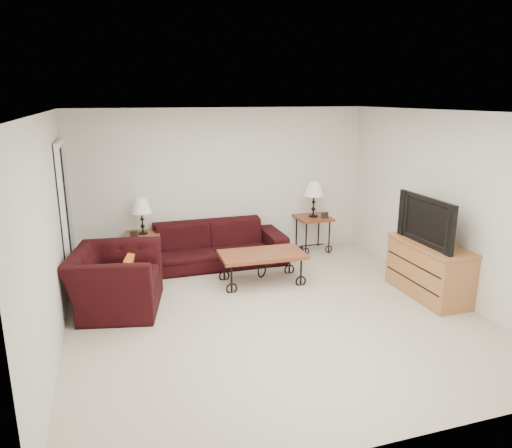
{
  "coord_description": "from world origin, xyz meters",
  "views": [
    {
      "loc": [
        -1.88,
        -5.24,
        2.67
      ],
      "look_at": [
        0.0,
        0.7,
        1.0
      ],
      "focal_mm": 33.45,
      "sensor_mm": 36.0,
      "label": 1
    }
  ],
  "objects_px": {
    "side_table_right": "(313,234)",
    "television": "(432,220)",
    "side_table_left": "(144,251)",
    "lamp_right": "(314,199)",
    "coffee_table": "(262,268)",
    "armchair": "(116,280)",
    "sofa": "(212,245)",
    "tv_stand": "(429,270)",
    "lamp_left": "(142,216)",
    "backpack": "(294,247)"
  },
  "relations": [
    {
      "from": "side_table_right",
      "to": "television",
      "type": "bearing_deg",
      "value": -73.5
    },
    {
      "from": "side_table_left",
      "to": "lamp_right",
      "type": "relative_size",
      "value": 0.91
    },
    {
      "from": "side_table_left",
      "to": "television",
      "type": "distance_m",
      "value": 4.35
    },
    {
      "from": "coffee_table",
      "to": "side_table_right",
      "type": "bearing_deg",
      "value": 41.3
    },
    {
      "from": "armchair",
      "to": "sofa",
      "type": "bearing_deg",
      "value": -38.18
    },
    {
      "from": "armchair",
      "to": "tv_stand",
      "type": "distance_m",
      "value": 4.19
    },
    {
      "from": "lamp_left",
      "to": "coffee_table",
      "type": "distance_m",
      "value": 2.08
    },
    {
      "from": "sofa",
      "to": "television",
      "type": "relative_size",
      "value": 2.09
    },
    {
      "from": "lamp_right",
      "to": "backpack",
      "type": "bearing_deg",
      "value": -148.24
    },
    {
      "from": "coffee_table",
      "to": "backpack",
      "type": "xyz_separation_m",
      "value": [
        0.87,
        0.88,
        -0.02
      ]
    },
    {
      "from": "side_table_left",
      "to": "lamp_right",
      "type": "xyz_separation_m",
      "value": [
        2.93,
        -0.0,
        0.66
      ]
    },
    {
      "from": "lamp_right",
      "to": "coffee_table",
      "type": "height_order",
      "value": "lamp_right"
    },
    {
      "from": "coffee_table",
      "to": "tv_stand",
      "type": "xyz_separation_m",
      "value": [
        2.03,
        -1.13,
        0.15
      ]
    },
    {
      "from": "lamp_left",
      "to": "armchair",
      "type": "height_order",
      "value": "lamp_left"
    },
    {
      "from": "television",
      "to": "lamp_left",
      "type": "bearing_deg",
      "value": -122.51
    },
    {
      "from": "lamp_right",
      "to": "coffee_table",
      "type": "bearing_deg",
      "value": -138.7
    },
    {
      "from": "television",
      "to": "backpack",
      "type": "xyz_separation_m",
      "value": [
        -1.14,
        2.02,
        -0.87
      ]
    },
    {
      "from": "side_table_left",
      "to": "coffee_table",
      "type": "relative_size",
      "value": 0.46
    },
    {
      "from": "backpack",
      "to": "sofa",
      "type": "bearing_deg",
      "value": 178.23
    },
    {
      "from": "lamp_left",
      "to": "television",
      "type": "distance_m",
      "value": 4.29
    },
    {
      "from": "tv_stand",
      "to": "television",
      "type": "relative_size",
      "value": 1.12
    },
    {
      "from": "tv_stand",
      "to": "television",
      "type": "xyz_separation_m",
      "value": [
        -0.02,
        0.0,
        0.7
      ]
    },
    {
      "from": "backpack",
      "to": "side_table_right",
      "type": "bearing_deg",
      "value": 34.34
    },
    {
      "from": "lamp_left",
      "to": "sofa",
      "type": "bearing_deg",
      "value": -9.53
    },
    {
      "from": "side_table_right",
      "to": "tv_stand",
      "type": "height_order",
      "value": "tv_stand"
    },
    {
      "from": "armchair",
      "to": "backpack",
      "type": "bearing_deg",
      "value": -56.0
    },
    {
      "from": "lamp_right",
      "to": "backpack",
      "type": "xyz_separation_m",
      "value": [
        -0.46,
        -0.29,
        -0.74
      ]
    },
    {
      "from": "side_table_right",
      "to": "armchair",
      "type": "height_order",
      "value": "armchair"
    },
    {
      "from": "sofa",
      "to": "lamp_left",
      "type": "xyz_separation_m",
      "value": [
        -1.07,
        0.18,
        0.51
      ]
    },
    {
      "from": "coffee_table",
      "to": "armchair",
      "type": "bearing_deg",
      "value": -172.29
    },
    {
      "from": "coffee_table",
      "to": "tv_stand",
      "type": "bearing_deg",
      "value": -29.12
    },
    {
      "from": "backpack",
      "to": "side_table_left",
      "type": "bearing_deg",
      "value": 175.96
    },
    {
      "from": "lamp_right",
      "to": "lamp_left",
      "type": "bearing_deg",
      "value": 180.0
    },
    {
      "from": "side_table_left",
      "to": "lamp_left",
      "type": "height_order",
      "value": "lamp_left"
    },
    {
      "from": "lamp_right",
      "to": "backpack",
      "type": "distance_m",
      "value": 0.92
    },
    {
      "from": "television",
      "to": "armchair",
      "type": "bearing_deg",
      "value": -101.78
    },
    {
      "from": "sofa",
      "to": "side_table_right",
      "type": "bearing_deg",
      "value": 5.53
    },
    {
      "from": "side_table_left",
      "to": "lamp_left",
      "type": "xyz_separation_m",
      "value": [
        0.0,
        0.0,
        0.57
      ]
    },
    {
      "from": "sofa",
      "to": "side_table_right",
      "type": "height_order",
      "value": "sofa"
    },
    {
      "from": "television",
      "to": "lamp_right",
      "type": "bearing_deg",
      "value": -163.5
    },
    {
      "from": "lamp_left",
      "to": "tv_stand",
      "type": "xyz_separation_m",
      "value": [
        3.63,
        -2.3,
        -0.48
      ]
    },
    {
      "from": "side_table_right",
      "to": "backpack",
      "type": "bearing_deg",
      "value": -148.24
    },
    {
      "from": "side_table_right",
      "to": "tv_stand",
      "type": "relative_size",
      "value": 0.5
    },
    {
      "from": "lamp_right",
      "to": "television",
      "type": "relative_size",
      "value": 0.56
    },
    {
      "from": "sofa",
      "to": "backpack",
      "type": "bearing_deg",
      "value": -4.35
    },
    {
      "from": "armchair",
      "to": "side_table_right",
      "type": "bearing_deg",
      "value": -54.51
    },
    {
      "from": "tv_stand",
      "to": "armchair",
      "type": "bearing_deg",
      "value": 168.28
    },
    {
      "from": "side_table_right",
      "to": "lamp_left",
      "type": "bearing_deg",
      "value": 180.0
    },
    {
      "from": "side_table_left",
      "to": "tv_stand",
      "type": "height_order",
      "value": "tv_stand"
    },
    {
      "from": "side_table_right",
      "to": "coffee_table",
      "type": "xyz_separation_m",
      "value": [
        -1.33,
        -1.17,
        -0.08
      ]
    }
  ]
}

